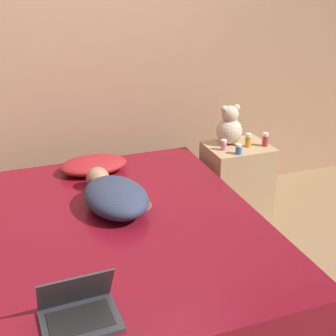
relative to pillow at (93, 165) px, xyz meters
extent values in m
plane|color=#937551|center=(-0.02, -0.75, -0.59)|extent=(12.00, 12.00, 0.00)
cube|color=tan|center=(-0.02, 0.53, 0.71)|extent=(8.00, 0.06, 2.60)
cube|color=#2D2319|center=(-0.02, -0.75, -0.44)|extent=(1.67, 2.01, 0.31)
cube|color=maroon|center=(-0.02, -0.75, -0.17)|extent=(1.64, 1.97, 0.23)
cube|color=tan|center=(1.12, -0.06, -0.29)|extent=(0.48, 0.39, 0.61)
ellipsoid|color=maroon|center=(0.00, 0.00, 0.00)|extent=(0.47, 0.31, 0.11)
ellipsoid|color=#2D3851|center=(0.01, -0.60, 0.03)|extent=(0.42, 0.56, 0.17)
sphere|color=#A87556|center=(-0.03, -0.28, 0.02)|extent=(0.15, 0.15, 0.15)
cylinder|color=#A87556|center=(0.17, -0.55, -0.02)|extent=(0.09, 0.24, 0.06)
cube|color=#333338|center=(-0.36, -1.48, -0.05)|extent=(0.33, 0.25, 0.02)
cube|color=black|center=(-0.36, -1.48, -0.04)|extent=(0.27, 0.18, 0.00)
cube|color=#333338|center=(-0.37, -1.42, 0.07)|extent=(0.32, 0.13, 0.21)
cube|color=black|center=(-0.37, -1.42, 0.07)|extent=(0.28, 0.12, 0.18)
sphere|color=beige|center=(1.07, 0.02, 0.12)|extent=(0.20, 0.20, 0.20)
sphere|color=beige|center=(1.07, 0.02, 0.25)|extent=(0.13, 0.13, 0.13)
sphere|color=beige|center=(1.02, 0.02, 0.30)|extent=(0.05, 0.05, 0.05)
sphere|color=beige|center=(1.12, 0.02, 0.30)|extent=(0.05, 0.05, 0.05)
cylinder|color=pink|center=(0.97, -0.10, 0.05)|extent=(0.04, 0.04, 0.06)
cylinder|color=white|center=(0.97, -0.10, 0.09)|extent=(0.04, 0.04, 0.02)
cylinder|color=gold|center=(1.17, -0.10, 0.06)|extent=(0.05, 0.05, 0.08)
cylinder|color=white|center=(1.17, -0.10, 0.11)|extent=(0.04, 0.04, 0.02)
cylinder|color=#3866B2|center=(1.04, -0.21, 0.05)|extent=(0.05, 0.05, 0.06)
cylinder|color=white|center=(1.04, -0.21, 0.09)|extent=(0.04, 0.04, 0.02)
cylinder|color=#B72D2D|center=(1.30, -0.13, 0.06)|extent=(0.04, 0.04, 0.08)
cylinder|color=white|center=(1.30, -0.13, 0.11)|extent=(0.04, 0.04, 0.02)
camera|label=1|loc=(-0.54, -3.02, 1.31)|focal=50.00mm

